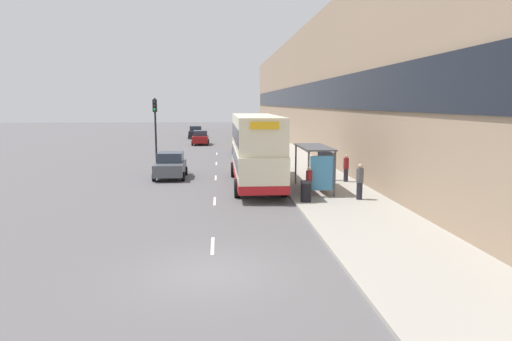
# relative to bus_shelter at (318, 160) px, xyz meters

# --- Properties ---
(ground_plane) EXTENTS (220.00, 220.00, 0.00)m
(ground_plane) POSITION_rel_bus_shelter_xyz_m (-5.77, -11.74, -1.88)
(ground_plane) COLOR #5B595B
(pavement) EXTENTS (5.00, 93.00, 0.14)m
(pavement) POSITION_rel_bus_shelter_xyz_m (0.73, 26.76, -1.81)
(pavement) COLOR #A39E93
(pavement) RESTS_ON ground_plane
(terrace_facade) EXTENTS (3.10, 93.00, 12.84)m
(terrace_facade) POSITION_rel_bus_shelter_xyz_m (4.72, 26.76, 4.54)
(terrace_facade) COLOR #9E846B
(terrace_facade) RESTS_ON ground_plane
(lane_mark_0) EXTENTS (0.12, 2.00, 0.01)m
(lane_mark_0) POSITION_rel_bus_shelter_xyz_m (-5.77, -9.14, -1.87)
(lane_mark_0) COLOR silver
(lane_mark_0) RESTS_ON ground_plane
(lane_mark_1) EXTENTS (0.12, 2.00, 0.01)m
(lane_mark_1) POSITION_rel_bus_shelter_xyz_m (-5.77, -1.68, -1.87)
(lane_mark_1) COLOR silver
(lane_mark_1) RESTS_ON ground_plane
(lane_mark_2) EXTENTS (0.12, 2.00, 0.01)m
(lane_mark_2) POSITION_rel_bus_shelter_xyz_m (-5.77, 5.77, -1.87)
(lane_mark_2) COLOR silver
(lane_mark_2) RESTS_ON ground_plane
(lane_mark_3) EXTENTS (0.12, 2.00, 0.01)m
(lane_mark_3) POSITION_rel_bus_shelter_xyz_m (-5.77, 13.23, -1.87)
(lane_mark_3) COLOR silver
(lane_mark_3) RESTS_ON ground_plane
(lane_mark_4) EXTENTS (0.12, 2.00, 0.01)m
(lane_mark_4) POSITION_rel_bus_shelter_xyz_m (-5.77, 20.69, -1.87)
(lane_mark_4) COLOR silver
(lane_mark_4) RESTS_ON ground_plane
(bus_shelter) EXTENTS (1.60, 4.20, 2.48)m
(bus_shelter) POSITION_rel_bus_shelter_xyz_m (0.00, 0.00, 0.00)
(bus_shelter) COLOR #4C4C51
(bus_shelter) RESTS_ON ground_plane
(double_decker_bus_near) EXTENTS (2.85, 10.72, 4.30)m
(double_decker_bus_near) POSITION_rel_bus_shelter_xyz_m (-3.30, 2.51, 0.41)
(double_decker_bus_near) COLOR beige
(double_decker_bus_near) RESTS_ON ground_plane
(car_0) EXTENTS (2.03, 4.10, 1.77)m
(car_0) POSITION_rel_bus_shelter_xyz_m (-8.88, 41.38, -1.00)
(car_0) COLOR black
(car_0) RESTS_ON ground_plane
(car_1) EXTENTS (2.08, 3.98, 1.73)m
(car_1) POSITION_rel_bus_shelter_xyz_m (-8.81, 6.03, -1.02)
(car_1) COLOR #4C5156
(car_1) RESTS_ON ground_plane
(car_2) EXTENTS (2.07, 4.06, 1.75)m
(car_2) POSITION_rel_bus_shelter_xyz_m (-3.21, 19.45, -1.01)
(car_2) COLOR navy
(car_2) RESTS_ON ground_plane
(car_3) EXTENTS (2.05, 3.87, 1.71)m
(car_3) POSITION_rel_bus_shelter_xyz_m (-7.80, 31.10, -1.03)
(car_3) COLOR maroon
(car_3) RESTS_ON ground_plane
(pedestrian_at_shelter) EXTENTS (0.37, 0.37, 1.84)m
(pedestrian_at_shelter) POSITION_rel_bus_shelter_xyz_m (1.62, -2.45, -0.79)
(pedestrian_at_shelter) COLOR #23232D
(pedestrian_at_shelter) RESTS_ON ground_plane
(pedestrian_1) EXTENTS (0.33, 0.33, 1.69)m
(pedestrian_1) POSITION_rel_bus_shelter_xyz_m (1.58, 3.45, -0.87)
(pedestrian_1) COLOR #23232D
(pedestrian_1) RESTS_ON ground_plane
(pedestrian_2) EXTENTS (0.32, 0.32, 1.63)m
(pedestrian_2) POSITION_rel_bus_shelter_xyz_m (-0.87, -1.81, -0.90)
(pedestrian_2) COLOR #23232D
(pedestrian_2) RESTS_ON ground_plane
(pedestrian_3) EXTENTS (0.34, 0.34, 1.71)m
(pedestrian_3) POSITION_rel_bus_shelter_xyz_m (2.41, 2.87, -0.86)
(pedestrian_3) COLOR #23232D
(pedestrian_3) RESTS_ON ground_plane
(litter_bin) EXTENTS (0.55, 0.55, 1.05)m
(litter_bin) POSITION_rel_bus_shelter_xyz_m (-1.22, -2.81, -1.21)
(litter_bin) COLOR black
(litter_bin) RESTS_ON ground_plane
(traffic_light_far_kerb) EXTENTS (0.30, 0.32, 5.39)m
(traffic_light_far_kerb) POSITION_rel_bus_shelter_xyz_m (-10.17, 9.27, 1.72)
(traffic_light_far_kerb) COLOR black
(traffic_light_far_kerb) RESTS_ON ground_plane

